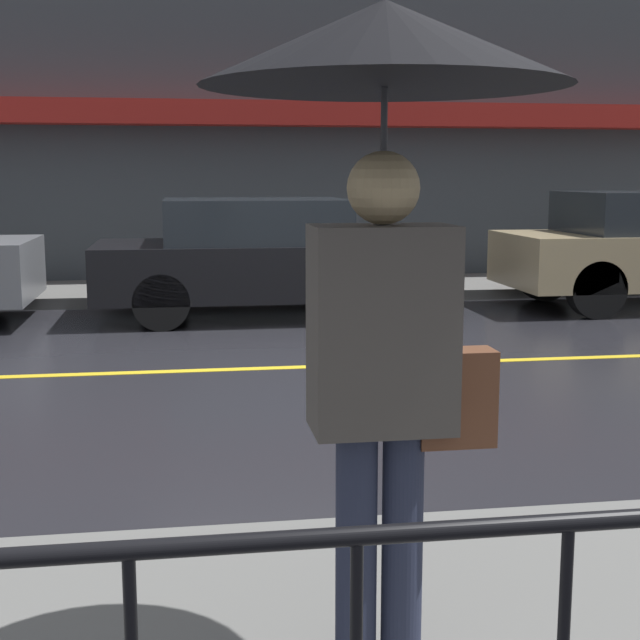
# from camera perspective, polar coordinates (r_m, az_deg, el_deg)

# --- Properties ---
(ground_plane) EXTENTS (80.00, 80.00, 0.00)m
(ground_plane) POSITION_cam_1_polar(r_m,az_deg,el_deg) (7.97, -2.22, -3.08)
(ground_plane) COLOR black
(sidewalk_far) EXTENTS (28.00, 2.01, 0.15)m
(sidewalk_far) POSITION_cam_1_polar(r_m,az_deg,el_deg) (12.78, -4.79, 1.90)
(sidewalk_far) COLOR #60605E
(sidewalk_far) RESTS_ON ground_plane
(lane_marking) EXTENTS (25.20, 0.12, 0.01)m
(lane_marking) POSITION_cam_1_polar(r_m,az_deg,el_deg) (7.97, -2.22, -3.05)
(lane_marking) COLOR gold
(lane_marking) RESTS_ON ground_plane
(building_storefront) EXTENTS (28.00, 0.85, 5.66)m
(building_storefront) POSITION_cam_1_polar(r_m,az_deg,el_deg) (13.85, -5.30, 13.83)
(building_storefront) COLOR #383D42
(building_storefront) RESTS_ON ground_plane
(pedestrian) EXTENTS (1.08, 1.08, 2.05)m
(pedestrian) POSITION_cam_1_polar(r_m,az_deg,el_deg) (2.65, 4.22, 11.23)
(pedestrian) COLOR #23283D
(pedestrian) RESTS_ON sidewalk_near
(car_black) EXTENTS (4.13, 1.83, 1.42)m
(car_black) POSITION_cam_1_polar(r_m,az_deg,el_deg) (10.80, -3.52, 4.06)
(car_black) COLOR black
(car_black) RESTS_ON ground_plane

